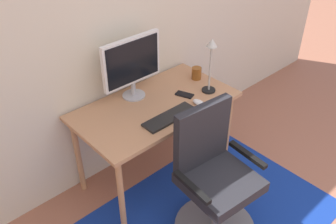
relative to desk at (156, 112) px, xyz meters
name	(u,v)px	position (x,y,z in m)	size (l,w,h in m)	color
wall_back	(104,22)	(-0.12, 0.41, 0.64)	(6.00, 0.10, 2.60)	beige
area_rug	(204,222)	(-0.08, -0.63, -0.65)	(1.93, 1.31, 0.01)	navy
desk	(156,112)	(0.00, 0.00, 0.00)	(1.25, 0.69, 0.73)	tan
monitor	(132,63)	(-0.05, 0.20, 0.37)	(0.51, 0.18, 0.49)	#B2B2B7
keyboard	(170,117)	(-0.04, -0.21, 0.09)	(0.43, 0.13, 0.02)	black
computer_mouse	(199,103)	(0.24, -0.22, 0.10)	(0.06, 0.10, 0.03)	white
coffee_cup	(196,73)	(0.51, 0.06, 0.13)	(0.08, 0.08, 0.10)	brown
cell_phone	(184,95)	(0.25, -0.06, 0.08)	(0.07, 0.14, 0.01)	black
desk_lamp	(211,60)	(0.44, -0.14, 0.36)	(0.11, 0.11, 0.45)	black
office_chair	(213,189)	(-0.07, -0.69, -0.26)	(0.59, 0.59, 1.01)	slate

